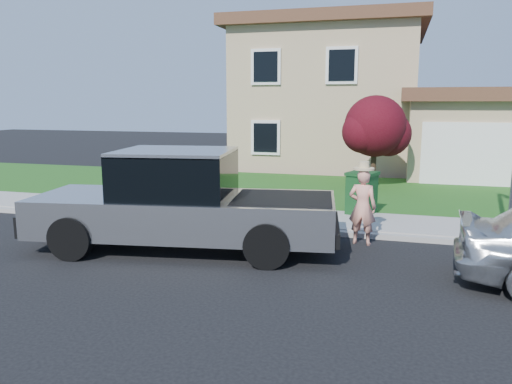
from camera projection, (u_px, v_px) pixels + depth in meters
ground at (212, 266)px, 9.62m from camera, size 80.00×80.00×0.00m
curb at (293, 230)px, 12.09m from camera, size 40.00×0.20×0.12m
sidewalk at (302, 219)px, 13.13m from camera, size 40.00×2.00×0.15m
lawn at (325, 191)px, 17.40m from camera, size 40.00×7.00×0.10m
house at (356, 101)px, 24.23m from camera, size 14.00×11.30×6.85m
pickup_truck at (183, 203)px, 10.60m from camera, size 6.75×3.09×2.14m
woman at (362, 205)px, 10.98m from camera, size 0.67×0.49×1.85m
ornamental_tree at (376, 129)px, 17.45m from camera, size 2.38×2.15×3.26m
trash_bin at (362, 193)px, 13.42m from camera, size 0.92×0.98×1.13m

